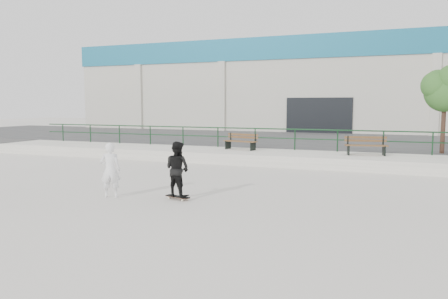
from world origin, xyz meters
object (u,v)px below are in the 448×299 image
at_px(tree, 446,88).
at_px(standing_skater, 177,169).
at_px(bench_right, 366,146).
at_px(skateboard, 178,197).
at_px(bench_left, 241,142).
at_px(seated_skater, 110,170).

height_order(tree, standing_skater, tree).
bearing_deg(standing_skater, tree, -112.37).
distance_m(bench_right, skateboard, 10.01).
bearing_deg(bench_right, skateboard, -129.22).
bearing_deg(bench_left, standing_skater, -70.18).
distance_m(tree, skateboard, 13.74).
bearing_deg(bench_left, seated_skater, -82.13).
bearing_deg(seated_skater, bench_right, -148.56).
bearing_deg(seated_skater, tree, -154.26).
xyz_separation_m(bench_right, skateboard, (-4.56, -8.87, -0.83)).
bearing_deg(bench_right, tree, 19.83).
xyz_separation_m(bench_right, standing_skater, (-4.56, -8.87, -0.03)).
distance_m(bench_right, standing_skater, 9.97).
xyz_separation_m(bench_left, standing_skater, (1.25, -9.09, -0.01)).
height_order(skateboard, standing_skater, standing_skater).
distance_m(skateboard, standing_skater, 0.80).
bearing_deg(tree, skateboard, -125.53).
distance_m(bench_right, tree, 4.51).
height_order(tree, skateboard, tree).
bearing_deg(seated_skater, standing_skater, 169.52).
bearing_deg(bench_left, skateboard, -70.18).
relative_size(bench_left, bench_right, 0.95).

